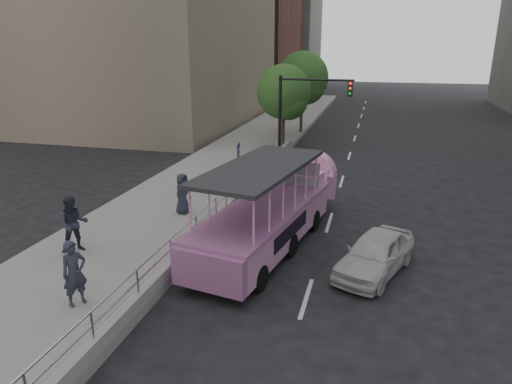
{
  "coord_description": "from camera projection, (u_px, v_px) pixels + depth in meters",
  "views": [
    {
      "loc": [
        2.54,
        -13.34,
        6.83
      ],
      "look_at": [
        -1.37,
        1.37,
        1.91
      ],
      "focal_mm": 32.0,
      "sensor_mm": 36.0,
      "label": 1
    }
  ],
  "objects": [
    {
      "name": "ground",
      "position": [
        286.0,
        263.0,
        14.99
      ],
      "size": [
        160.0,
        160.0,
        0.0
      ],
      "primitive_type": "plane",
      "color": "black"
    },
    {
      "name": "pedestrian_far",
      "position": [
        183.0,
        193.0,
        18.36
      ],
      "size": [
        0.7,
        0.91,
        1.66
      ],
      "primitive_type": "imported",
      "rotation": [
        0.0,
        0.0,
        1.34
      ],
      "color": "#272D3A",
      "rests_on": "sidewalk"
    },
    {
      "name": "midrise_stone_b",
      "position": [
        268.0,
        25.0,
        74.68
      ],
      "size": [
        16.0,
        14.0,
        20.0
      ],
      "primitive_type": "cube",
      "color": "slate",
      "rests_on": "ground"
    },
    {
      "name": "pedestrian_mid",
      "position": [
        74.0,
        224.0,
        14.89
      ],
      "size": [
        1.18,
        1.13,
        1.92
      ],
      "primitive_type": "imported",
      "rotation": [
        0.0,
        0.0,
        0.61
      ],
      "color": "#272D3A",
      "rests_on": "sidewalk"
    },
    {
      "name": "kerb_wall",
      "position": [
        216.0,
        219.0,
        17.45
      ],
      "size": [
        0.24,
        30.0,
        0.36
      ],
      "primitive_type": "cube",
      "color": "#AAAAA5",
      "rests_on": "sidewalk"
    },
    {
      "name": "duck_boat",
      "position": [
        275.0,
        210.0,
        16.45
      ],
      "size": [
        3.84,
        9.61,
        3.11
      ],
      "color": "black",
      "rests_on": "ground"
    },
    {
      "name": "street_tree_far",
      "position": [
        303.0,
        80.0,
        34.59
      ],
      "size": [
        3.97,
        3.97,
        6.45
      ],
      "color": "#342217",
      "rests_on": "ground"
    },
    {
      "name": "traffic_signal",
      "position": [
        301.0,
        107.0,
        25.83
      ],
      "size": [
        4.2,
        0.32,
        5.2
      ],
      "color": "black",
      "rests_on": "ground"
    },
    {
      "name": "pedestrian_near",
      "position": [
        74.0,
        273.0,
        11.81
      ],
      "size": [
        0.7,
        0.78,
        1.79
      ],
      "primitive_type": "imported",
      "rotation": [
        0.0,
        0.0,
        1.05
      ],
      "color": "#272D3A",
      "rests_on": "sidewalk"
    },
    {
      "name": "sidewalk",
      "position": [
        220.0,
        170.0,
        25.55
      ],
      "size": [
        5.5,
        80.0,
        0.3
      ],
      "primitive_type": "cube",
      "color": "gray",
      "rests_on": "ground"
    },
    {
      "name": "car",
      "position": [
        375.0,
        254.0,
        14.19
      ],
      "size": [
        2.79,
        4.08,
        1.29
      ],
      "primitive_type": "imported",
      "rotation": [
        0.0,
        0.0,
        -0.37
      ],
      "color": "silver",
      "rests_on": "ground"
    },
    {
      "name": "guardrail",
      "position": [
        216.0,
        203.0,
        17.24
      ],
      "size": [
        0.07,
        22.0,
        0.71
      ],
      "color": "silver",
      "rests_on": "kerb_wall"
    },
    {
      "name": "street_tree_near",
      "position": [
        285.0,
        94.0,
        29.27
      ],
      "size": [
        3.52,
        3.52,
        5.72
      ],
      "color": "#342217",
      "rests_on": "ground"
    },
    {
      "name": "parking_sign",
      "position": [
        239.0,
        169.0,
        19.44
      ],
      "size": [
        0.12,
        0.65,
        2.89
      ],
      "color": "black",
      "rests_on": "ground"
    }
  ]
}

